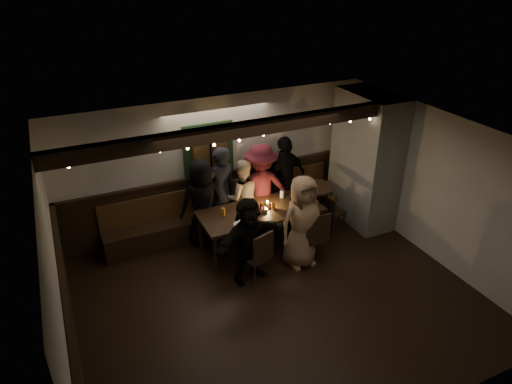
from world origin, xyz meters
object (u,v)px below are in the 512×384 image
person_c (242,197)px  person_d (261,187)px  chair_near_right (314,235)px  chair_near_left (259,254)px  high_top (316,204)px  person_g (302,222)px  person_a (202,203)px  chair_end (331,209)px  person_e (285,179)px  person_b (221,192)px  dining_table (261,213)px  person_f (249,240)px

person_c → person_d: size_ratio=0.86×
person_d → chair_near_right: bearing=111.3°
chair_near_left → high_top: 1.80m
chair_near_right → person_g: person_g is taller
person_a → person_g: 1.87m
chair_end → person_c: size_ratio=0.55×
chair_end → person_a: 2.47m
chair_near_left → person_e: 2.10m
high_top → person_d: (-0.84, 0.64, 0.23)m
person_b → person_g: size_ratio=1.07×
person_b → person_c: person_b is taller
dining_table → person_g: size_ratio=1.32×
chair_near_left → high_top: (1.58, 0.85, 0.12)m
person_b → person_f: 1.49m
person_a → person_b: bearing=-162.3°
person_d → person_b: bearing=-0.3°
chair_near_right → high_top: 0.95m
person_a → person_e: person_e is taller
dining_table → chair_near_left: (-0.44, -0.85, -0.20)m
chair_near_left → person_a: size_ratio=0.56×
person_f → person_g: 0.98m
chair_end → chair_near_right: bearing=-137.8°
chair_end → person_f: 2.16m
person_f → person_b: bearing=73.4°
person_d → chair_end: bearing=158.1°
person_c → person_d: 0.40m
person_b → chair_end: bearing=145.5°
person_a → person_b: person_b is taller
chair_near_right → person_a: (-1.51, 1.42, 0.27)m
person_g → person_e: bearing=69.7°
person_b → person_f: bearing=74.0°
person_f → person_g: person_g is taller
chair_near_left → person_c: bearing=76.5°
chair_near_right → person_a: bearing=136.7°
person_d → person_e: (0.57, 0.11, 0.01)m
chair_end → person_c: 1.72m
person_b → person_g: 1.73m
high_top → person_g: bearing=-134.9°
person_d → person_e: size_ratio=0.98×
high_top → person_c: bearing=151.7°
dining_table → person_d: 0.73m
chair_end → high_top: high_top is taller
high_top → person_g: 1.06m
high_top → person_g: (-0.73, -0.74, 0.20)m
high_top → person_c: (-1.22, 0.66, 0.11)m
chair_near_left → person_b: size_ratio=0.52×
chair_near_left → person_a: 1.57m
chair_near_right → person_b: (-1.10, 1.56, 0.34)m
high_top → person_f: (-1.70, -0.72, 0.10)m
high_top → person_f: bearing=-157.1°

